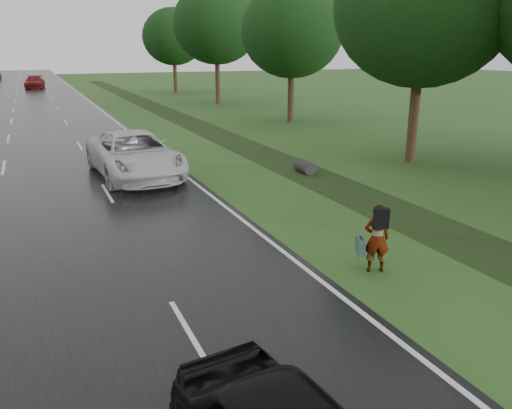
{
  "coord_description": "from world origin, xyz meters",
  "views": [
    {
      "loc": [
        1.39,
        -7.65,
        4.89
      ],
      "look_at": [
        6.1,
        2.91,
        1.3
      ],
      "focal_mm": 35.0,
      "sensor_mm": 36.0,
      "label": 1
    }
  ],
  "objects": [
    {
      "name": "far_car_red",
      "position": [
        2.24,
        66.18,
        0.84
      ],
      "size": [
        2.8,
        5.74,
        1.61
      ],
      "primitive_type": "imported",
      "rotation": [
        0.0,
        0.0,
        -0.1
      ],
      "color": "#660B0B",
      "rests_on": "road"
    },
    {
      "name": "tree_east_b",
      "position": [
        17.0,
        10.0,
        6.68
      ],
      "size": [
        7.6,
        7.6,
        10.11
      ],
      "color": "#372516",
      "rests_on": "ground"
    },
    {
      "name": "tree_east_f",
      "position": [
        17.5,
        52.0,
        6.37
      ],
      "size": [
        7.2,
        7.2,
        9.62
      ],
      "color": "#372516",
      "rests_on": "ground"
    },
    {
      "name": "pedestrian",
      "position": [
        8.18,
        0.88,
        0.83
      ],
      "size": [
        0.78,
        0.82,
        1.6
      ],
      "rotation": [
        0.0,
        0.0,
        2.73
      ],
      "color": "#A5998C",
      "rests_on": "ground"
    },
    {
      "name": "road",
      "position": [
        0.0,
        45.0,
        0.02
      ],
      "size": [
        14.0,
        180.0,
        0.04
      ],
      "primitive_type": "cube",
      "color": "black",
      "rests_on": "ground"
    },
    {
      "name": "drainage_ditch",
      "position": [
        11.5,
        18.71,
        0.04
      ],
      "size": [
        2.2,
        120.0,
        0.56
      ],
      "color": "black",
      "rests_on": "ground"
    },
    {
      "name": "white_pickup",
      "position": [
        4.93,
        12.13,
        0.92
      ],
      "size": [
        3.22,
        6.45,
        1.75
      ],
      "primitive_type": "imported",
      "rotation": [
        0.0,
        0.0,
        0.05
      ],
      "color": "silver",
      "rests_on": "road"
    },
    {
      "name": "tree_east_c",
      "position": [
        18.2,
        24.0,
        6.14
      ],
      "size": [
        7.0,
        7.0,
        9.29
      ],
      "color": "#372516",
      "rests_on": "ground"
    },
    {
      "name": "center_line",
      "position": [
        0.0,
        45.0,
        0.04
      ],
      "size": [
        0.12,
        180.0,
        0.01
      ],
      "primitive_type": "cube",
      "color": "silver",
      "rests_on": "road"
    },
    {
      "name": "edge_stripe_east",
      "position": [
        6.75,
        45.0,
        0.04
      ],
      "size": [
        0.12,
        180.0,
        0.01
      ],
      "primitive_type": "cube",
      "color": "silver",
      "rests_on": "road"
    },
    {
      "name": "tree_east_d",
      "position": [
        17.8,
        38.0,
        7.15
      ],
      "size": [
        8.0,
        8.0,
        10.76
      ],
      "color": "#372516",
      "rests_on": "ground"
    }
  ]
}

